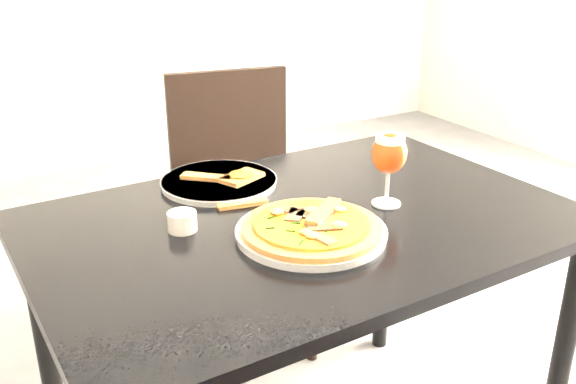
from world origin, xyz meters
TOP-DOWN VIEW (x-y plane):
  - dining_table at (-0.23, 0.29)m, footprint 1.22×0.83m
  - chair_far at (-0.07, 0.96)m, footprint 0.50×0.50m
  - plate_main at (-0.27, 0.20)m, footprint 0.32×0.32m
  - pizza at (-0.27, 0.20)m, footprint 0.30×0.30m
  - plate_second at (-0.31, 0.57)m, footprint 0.30×0.30m
  - crust_scraps at (-0.29, 0.55)m, footprint 0.20×0.15m
  - loose_crust at (-0.32, 0.42)m, footprint 0.12×0.05m
  - sauce_cup at (-0.49, 0.36)m, footprint 0.06×0.06m
  - beer_glass at (-0.03, 0.26)m, footprint 0.08×0.08m

SIDE VIEW (x-z plane):
  - chair_far at x=-0.07m, z-range 0.05..0.97m
  - dining_table at x=-0.23m, z-range 0.28..1.03m
  - loose_crust at x=-0.32m, z-range 0.75..0.76m
  - plate_second at x=-0.31m, z-range 0.75..0.77m
  - plate_main at x=-0.27m, z-range 0.75..0.77m
  - crust_scraps at x=-0.29m, z-range 0.76..0.78m
  - sauce_cup at x=-0.49m, z-range 0.75..0.79m
  - pizza at x=-0.27m, z-range 0.76..0.79m
  - beer_glass at x=-0.03m, z-range 0.79..0.96m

